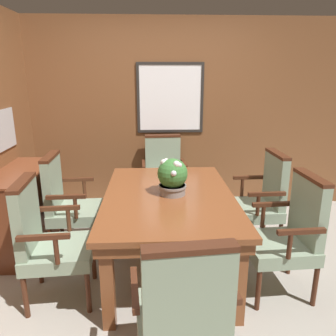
{
  "coord_description": "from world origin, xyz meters",
  "views": [
    {
      "loc": [
        -0.12,
        -2.54,
        1.78
      ],
      "look_at": [
        0.01,
        0.34,
        0.94
      ],
      "focal_mm": 35.0,
      "sensor_mm": 36.0,
      "label": 1
    }
  ],
  "objects_px": {
    "dining_table": "(169,204)",
    "sideboard_cabinet": "(25,209)",
    "potted_plant": "(172,177)",
    "chair_left_near": "(47,239)",
    "chair_right_near": "(289,233)",
    "chair_head_far": "(164,174)",
    "chair_left_far": "(68,201)",
    "chair_head_near": "(183,313)",
    "chair_right_far": "(261,198)"
  },
  "relations": [
    {
      "from": "sideboard_cabinet",
      "to": "chair_left_near",
      "type": "bearing_deg",
      "value": -60.07
    },
    {
      "from": "chair_right_near",
      "to": "chair_left_near",
      "type": "height_order",
      "value": "same"
    },
    {
      "from": "chair_left_near",
      "to": "chair_head_far",
      "type": "xyz_separation_m",
      "value": [
        0.97,
        1.67,
        0.0
      ]
    },
    {
      "from": "chair_head_near",
      "to": "chair_right_near",
      "type": "relative_size",
      "value": 1.0
    },
    {
      "from": "chair_right_near",
      "to": "sideboard_cabinet",
      "type": "relative_size",
      "value": 0.93
    },
    {
      "from": "dining_table",
      "to": "sideboard_cabinet",
      "type": "xyz_separation_m",
      "value": [
        -1.46,
        0.46,
        -0.22
      ]
    },
    {
      "from": "chair_left_near",
      "to": "chair_left_far",
      "type": "relative_size",
      "value": 1.0
    },
    {
      "from": "chair_right_near",
      "to": "dining_table",
      "type": "bearing_deg",
      "value": -114.89
    },
    {
      "from": "chair_right_near",
      "to": "chair_right_far",
      "type": "xyz_separation_m",
      "value": [
        0.01,
        0.76,
        0.0
      ]
    },
    {
      "from": "dining_table",
      "to": "chair_left_far",
      "type": "bearing_deg",
      "value": 158.88
    },
    {
      "from": "chair_left_far",
      "to": "sideboard_cabinet",
      "type": "bearing_deg",
      "value": 79.11
    },
    {
      "from": "chair_head_near",
      "to": "sideboard_cabinet",
      "type": "xyz_separation_m",
      "value": [
        -1.48,
        1.72,
        -0.11
      ]
    },
    {
      "from": "sideboard_cabinet",
      "to": "chair_head_far",
      "type": "bearing_deg",
      "value": 29.35
    },
    {
      "from": "dining_table",
      "to": "chair_right_near",
      "type": "bearing_deg",
      "value": -21.8
    },
    {
      "from": "chair_left_far",
      "to": "chair_right_far",
      "type": "bearing_deg",
      "value": -92.33
    },
    {
      "from": "chair_head_near",
      "to": "chair_right_near",
      "type": "bearing_deg",
      "value": -142.26
    },
    {
      "from": "potted_plant",
      "to": "chair_right_near",
      "type": "bearing_deg",
      "value": -22.5
    },
    {
      "from": "chair_right_near",
      "to": "chair_left_near",
      "type": "bearing_deg",
      "value": -92.9
    },
    {
      "from": "dining_table",
      "to": "chair_left_far",
      "type": "distance_m",
      "value": 1.08
    },
    {
      "from": "potted_plant",
      "to": "sideboard_cabinet",
      "type": "height_order",
      "value": "potted_plant"
    },
    {
      "from": "chair_left_near",
      "to": "chair_right_far",
      "type": "bearing_deg",
      "value": -72.81
    },
    {
      "from": "dining_table",
      "to": "chair_left_far",
      "type": "xyz_separation_m",
      "value": [
        -1.0,
        0.39,
        -0.11
      ]
    },
    {
      "from": "chair_right_near",
      "to": "chair_left_near",
      "type": "xyz_separation_m",
      "value": [
        -1.93,
        -0.01,
        0.0
      ]
    },
    {
      "from": "chair_right_near",
      "to": "chair_right_far",
      "type": "distance_m",
      "value": 0.76
    },
    {
      "from": "potted_plant",
      "to": "chair_left_far",
      "type": "bearing_deg",
      "value": 159.5
    },
    {
      "from": "chair_head_near",
      "to": "chair_left_near",
      "type": "bearing_deg",
      "value": -46.62
    },
    {
      "from": "sideboard_cabinet",
      "to": "dining_table",
      "type": "bearing_deg",
      "value": -17.41
    },
    {
      "from": "dining_table",
      "to": "chair_head_far",
      "type": "xyz_separation_m",
      "value": [
        -0.0,
        1.28,
        -0.11
      ]
    },
    {
      "from": "chair_right_near",
      "to": "chair_head_far",
      "type": "distance_m",
      "value": 1.92
    },
    {
      "from": "chair_head_near",
      "to": "chair_head_far",
      "type": "bearing_deg",
      "value": -94.79
    },
    {
      "from": "chair_head_near",
      "to": "dining_table",
      "type": "bearing_deg",
      "value": -94.48
    },
    {
      "from": "chair_head_near",
      "to": "chair_head_far",
      "type": "height_order",
      "value": "same"
    },
    {
      "from": "chair_right_far",
      "to": "sideboard_cabinet",
      "type": "height_order",
      "value": "chair_right_far"
    },
    {
      "from": "dining_table",
      "to": "potted_plant",
      "type": "height_order",
      "value": "potted_plant"
    },
    {
      "from": "chair_right_near",
      "to": "chair_head_far",
      "type": "relative_size",
      "value": 1.0
    },
    {
      "from": "dining_table",
      "to": "potted_plant",
      "type": "bearing_deg",
      "value": 0.77
    },
    {
      "from": "chair_head_near",
      "to": "chair_head_far",
      "type": "xyz_separation_m",
      "value": [
        -0.02,
        2.54,
        0.0
      ]
    },
    {
      "from": "chair_left_near",
      "to": "potted_plant",
      "type": "xyz_separation_m",
      "value": [
        1.0,
        0.39,
        0.37
      ]
    },
    {
      "from": "dining_table",
      "to": "chair_left_near",
      "type": "bearing_deg",
      "value": -158.13
    },
    {
      "from": "chair_left_near",
      "to": "sideboard_cabinet",
      "type": "height_order",
      "value": "chair_left_near"
    },
    {
      "from": "chair_left_near",
      "to": "chair_head_far",
      "type": "bearing_deg",
      "value": -34.46
    },
    {
      "from": "chair_left_far",
      "to": "potted_plant",
      "type": "relative_size",
      "value": 3.12
    },
    {
      "from": "potted_plant",
      "to": "chair_left_near",
      "type": "bearing_deg",
      "value": -158.74
    },
    {
      "from": "chair_left_far",
      "to": "potted_plant",
      "type": "height_order",
      "value": "potted_plant"
    },
    {
      "from": "chair_head_far",
      "to": "potted_plant",
      "type": "bearing_deg",
      "value": -91.45
    },
    {
      "from": "chair_head_near",
      "to": "sideboard_cabinet",
      "type": "height_order",
      "value": "chair_head_near"
    },
    {
      "from": "chair_left_far",
      "to": "chair_head_far",
      "type": "xyz_separation_m",
      "value": [
        1.0,
        0.89,
        0.0
      ]
    },
    {
      "from": "chair_right_near",
      "to": "chair_head_far",
      "type": "bearing_deg",
      "value": -153.04
    },
    {
      "from": "chair_right_near",
      "to": "potted_plant",
      "type": "height_order",
      "value": "potted_plant"
    },
    {
      "from": "dining_table",
      "to": "chair_left_far",
      "type": "height_order",
      "value": "chair_left_far"
    }
  ]
}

